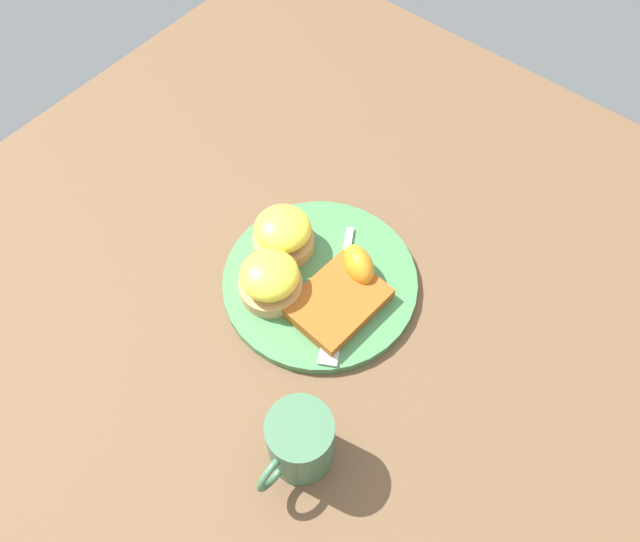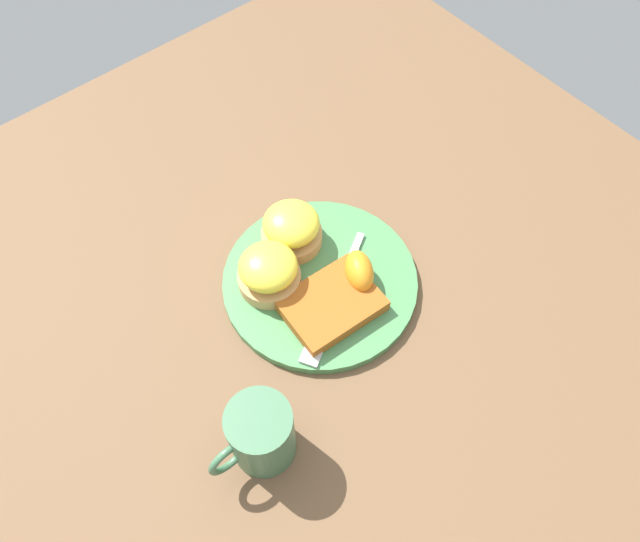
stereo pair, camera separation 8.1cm
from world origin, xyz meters
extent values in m
plane|color=brown|center=(0.00, 0.00, 0.00)|extent=(1.10, 1.10, 0.00)
cylinder|color=#47844C|center=(0.00, 0.00, 0.01)|extent=(0.26, 0.26, 0.01)
cylinder|color=tan|center=(-0.01, -0.07, 0.02)|extent=(0.08, 0.08, 0.02)
ellipsoid|color=yellow|center=(-0.01, -0.07, 0.05)|extent=(0.08, 0.08, 0.04)
cylinder|color=tan|center=(0.05, -0.04, 0.02)|extent=(0.08, 0.08, 0.02)
ellipsoid|color=yellow|center=(0.05, -0.04, 0.05)|extent=(0.08, 0.08, 0.04)
cube|color=#A8551C|center=(0.02, 0.04, 0.02)|extent=(0.13, 0.10, 0.02)
ellipsoid|color=orange|center=(-0.04, 0.03, 0.04)|extent=(0.06, 0.07, 0.04)
cube|color=silver|center=(-0.04, 0.01, 0.02)|extent=(0.10, 0.06, 0.00)
cube|color=silver|center=(0.07, 0.07, 0.02)|extent=(0.05, 0.04, 0.00)
cylinder|color=#42704C|center=(0.19, 0.13, 0.05)|extent=(0.07, 0.07, 0.10)
torus|color=#42704C|center=(0.23, 0.13, 0.05)|extent=(0.05, 0.01, 0.05)
camera|label=1|loc=(0.33, 0.27, 0.73)|focal=35.00mm
camera|label=2|loc=(0.27, 0.32, 0.73)|focal=35.00mm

